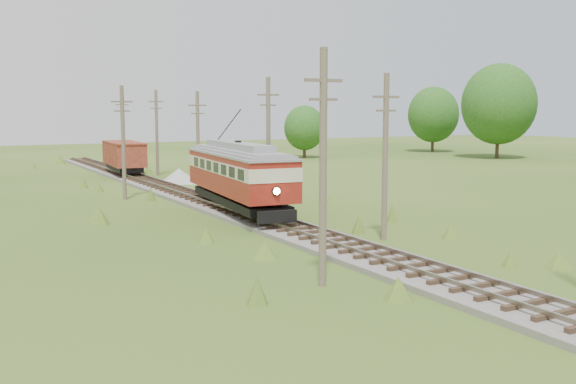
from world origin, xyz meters
TOP-DOWN VIEW (x-y plane):
  - railbed_main at (0.00, 34.00)m, footprint 3.60×96.00m
  - streetcar at (-0.00, 28.99)m, footprint 4.71×13.83m
  - gondola at (0.00, 57.45)m, footprint 3.62×9.33m
  - gravel_pile at (3.14, 48.96)m, footprint 3.79×4.02m
  - utility_pole_r_2 at (3.30, 18.00)m, footprint 1.60×0.30m
  - utility_pole_r_3 at (3.20, 31.00)m, footprint 1.60×0.30m
  - utility_pole_r_4 at (3.00, 44.00)m, footprint 1.60×0.30m
  - utility_pole_r_5 at (3.40, 57.00)m, footprint 1.60×0.30m
  - utility_pole_r_6 at (3.20, 70.00)m, footprint 1.60×0.30m
  - utility_pole_l_a at (-4.20, 12.00)m, footprint 1.60×0.30m
  - utility_pole_l_b at (-4.50, 40.00)m, footprint 1.60×0.30m
  - tree_right_4 at (54.00, 58.00)m, footprint 10.50×10.50m
  - tree_right_5 at (56.00, 74.00)m, footprint 8.40×8.40m
  - tree_mid_b at (30.00, 72.00)m, footprint 5.88×5.88m

SIDE VIEW (x-z plane):
  - railbed_main at x=0.00m, z-range -0.09..0.48m
  - gravel_pile at x=3.14m, z-range -0.04..1.33m
  - gondola at x=0.00m, z-range 0.68..3.72m
  - streetcar at x=0.00m, z-range -0.28..5.98m
  - utility_pole_r_4 at x=3.00m, z-range 0.12..8.52m
  - tree_mid_b at x=30.00m, z-range 0.54..8.12m
  - utility_pole_r_2 at x=3.30m, z-range 0.12..8.72m
  - utility_pole_l_b at x=-4.50m, z-range 0.12..8.72m
  - utility_pole_r_6 at x=3.20m, z-range 0.12..8.82m
  - utility_pole_r_5 at x=3.40m, z-range 0.13..9.03m
  - utility_pole_r_3 at x=3.20m, z-range 0.13..9.13m
  - utility_pole_l_a at x=-4.20m, z-range 0.13..9.13m
  - tree_right_5 at x=56.00m, z-range 0.78..11.60m
  - tree_right_4 at x=54.00m, z-range 0.98..14.51m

